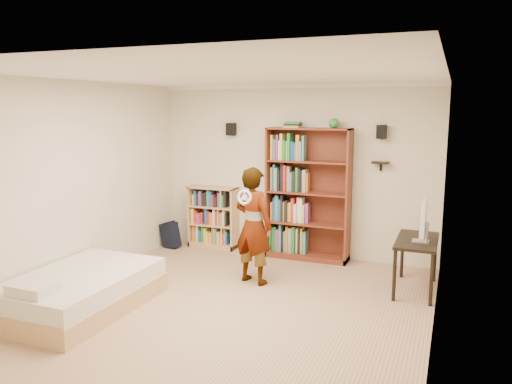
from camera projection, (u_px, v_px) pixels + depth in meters
ground at (229, 310)px, 5.86m from camera, size 4.50×5.00×0.01m
room_shell at (227, 161)px, 5.56m from camera, size 4.52×5.02×2.71m
crown_molding at (226, 78)px, 5.41m from camera, size 4.50×5.00×0.06m
speaker_left at (231, 129)px, 8.11m from camera, size 0.14×0.12×0.20m
speaker_right at (382, 132)px, 7.23m from camera, size 0.14×0.12×0.20m
wall_shelf at (380, 163)px, 7.31m from camera, size 0.25×0.16×0.02m
tall_bookshelf at (308, 194)px, 7.70m from camera, size 1.29×0.38×2.04m
low_bookshelf at (213, 217)px, 8.42m from camera, size 0.83×0.31×1.04m
computer_desk at (416, 265)px, 6.43m from camera, size 0.50×1.00×0.68m
imac at (422, 220)px, 6.20m from camera, size 0.17×0.56×0.56m
daybed at (81, 287)px, 5.85m from camera, size 1.21×1.86×0.55m
person at (253, 226)px, 6.66m from camera, size 0.66×0.52×1.58m
wii_wheel at (245, 197)px, 6.32m from camera, size 0.19×0.07×0.20m
navy_bag at (170, 235)px, 8.44m from camera, size 0.37×0.29×0.44m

